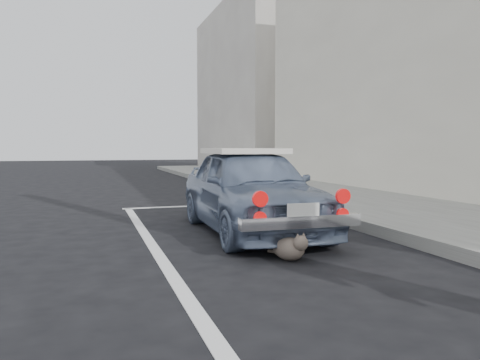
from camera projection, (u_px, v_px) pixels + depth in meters
name	position (u px, v px, depth m)	size (l,w,h in m)	color
ground	(399.00, 353.00, 2.51)	(80.00, 80.00, 0.00)	black
building_far	(254.00, 89.00, 23.16)	(3.50, 10.00, 8.00)	#ADA59D
pline_front	(204.00, 206.00, 8.83)	(3.00, 0.12, 0.01)	silver
pline_side	(154.00, 249.00, 5.07)	(0.12, 7.00, 0.01)	silver
retro_coupe	(251.00, 189.00, 6.06)	(1.39, 3.31, 1.12)	slate
cat	(290.00, 247.00, 4.55)	(0.36, 0.54, 0.30)	#6E6253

